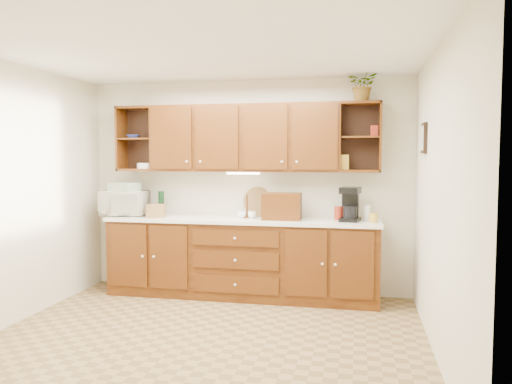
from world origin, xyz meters
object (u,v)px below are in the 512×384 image
at_px(microwave, 125,203).
at_px(coffee_maker, 350,205).
at_px(potted_plant, 363,85).
at_px(bread_box, 282,206).

bearing_deg(microwave, coffee_maker, -8.38).
bearing_deg(coffee_maker, potted_plant, 48.03).
height_order(microwave, bread_box, bread_box).
bearing_deg(coffee_maker, bread_box, -167.87).
bearing_deg(potted_plant, bread_box, -172.03).
height_order(bread_box, potted_plant, potted_plant).
xyz_separation_m(microwave, bread_box, (1.99, -0.03, 0.00)).
bearing_deg(coffee_maker, microwave, -169.94).
relative_size(bread_box, potted_plant, 1.19).
xyz_separation_m(coffee_maker, potted_plant, (0.13, 0.10, 1.35)).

